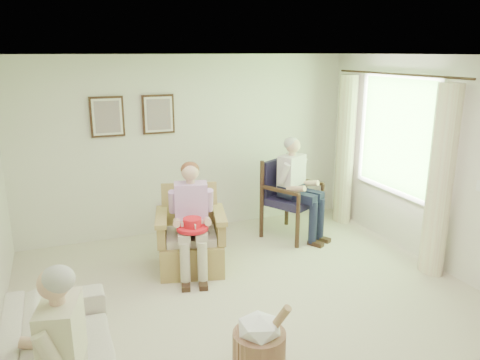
{
  "coord_description": "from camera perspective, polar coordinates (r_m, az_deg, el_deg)",
  "views": [
    {
      "loc": [
        -1.81,
        -3.83,
        2.63
      ],
      "look_at": [
        0.31,
        1.51,
        1.05
      ],
      "focal_mm": 35.0,
      "sensor_mm": 36.0,
      "label": 1
    }
  ],
  "objects": [
    {
      "name": "framed_print_right",
      "position": [
        6.73,
        -9.91,
        7.89
      ],
      "size": [
        0.45,
        0.05,
        0.55
      ],
      "color": "#382114",
      "rests_on": "back_wall"
    },
    {
      "name": "person_sofa",
      "position": [
        3.5,
        -21.48,
        -18.73
      ],
      "size": [
        0.42,
        0.62,
        1.28
      ],
      "rotation": [
        0.0,
        0.0,
        -1.8
      ],
      "color": "#C3B59D",
      "rests_on": "ground"
    },
    {
      "name": "window",
      "position": [
        6.68,
        18.58,
        5.57
      ],
      "size": [
        0.13,
        2.5,
        1.63
      ],
      "color": "#2D6B23",
      "rests_on": "right_wall"
    },
    {
      "name": "right_wall",
      "position": [
        5.92,
        26.01,
        0.79
      ],
      "size": [
        0.04,
        5.5,
        2.6
      ],
      "primitive_type": "cube",
      "color": "silver",
      "rests_on": "ground"
    },
    {
      "name": "person_wicker",
      "position": [
        5.63,
        -5.8,
        -3.87
      ],
      "size": [
        0.4,
        0.63,
        1.34
      ],
      "rotation": [
        0.0,
        0.0,
        -0.24
      ],
      "color": "#C1B49C",
      "rests_on": "ground"
    },
    {
      "name": "person_dark",
      "position": [
        6.68,
        6.81,
        -0.07
      ],
      "size": [
        0.4,
        0.63,
        1.44
      ],
      "rotation": [
        0.0,
        0.0,
        0.51
      ],
      "color": "#171A33",
      "rests_on": "ground"
    },
    {
      "name": "wood_armchair",
      "position": [
        6.91,
        6.03,
        -1.72
      ],
      "size": [
        0.72,
        0.68,
        1.11
      ],
      "rotation": [
        0.0,
        0.0,
        0.51
      ],
      "color": "black",
      "rests_on": "ground"
    },
    {
      "name": "floor",
      "position": [
        4.99,
        3.24,
        -16.51
      ],
      "size": [
        5.5,
        5.5,
        0.0
      ],
      "primitive_type": "plane",
      "color": "beige",
      "rests_on": "ground"
    },
    {
      "name": "hatbox",
      "position": [
        4.18,
        2.4,
        -19.17
      ],
      "size": [
        0.53,
        0.53,
        0.67
      ],
      "color": "tan",
      "rests_on": "ground"
    },
    {
      "name": "wicker_armchair",
      "position": [
        5.92,
        -6.05,
        -7.66
      ],
      "size": [
        0.8,
        0.79,
        1.02
      ],
      "rotation": [
        0.0,
        0.0,
        -0.24
      ],
      "color": "tan",
      "rests_on": "ground"
    },
    {
      "name": "curtain_right",
      "position": [
        7.44,
        12.69,
        3.53
      ],
      "size": [
        0.34,
        0.34,
        2.3
      ],
      "primitive_type": "cylinder",
      "color": "beige",
      "rests_on": "ground"
    },
    {
      "name": "framed_print_left",
      "position": [
        6.63,
        -15.88,
        7.42
      ],
      "size": [
        0.45,
        0.05,
        0.55
      ],
      "color": "#382114",
      "rests_on": "back_wall"
    },
    {
      "name": "curtain_left",
      "position": [
        5.98,
        23.21,
        -0.24
      ],
      "size": [
        0.34,
        0.34,
        2.3
      ],
      "primitive_type": "cylinder",
      "color": "beige",
      "rests_on": "ground"
    },
    {
      "name": "back_wall",
      "position": [
        6.95,
        -6.16,
        4.25
      ],
      "size": [
        5.0,
        0.04,
        2.6
      ],
      "primitive_type": "cube",
      "color": "silver",
      "rests_on": "ground"
    },
    {
      "name": "red_hat",
      "position": [
        5.47,
        -5.82,
        -5.55
      ],
      "size": [
        0.37,
        0.37,
        0.14
      ],
      "color": "red",
      "rests_on": "person_wicker"
    },
    {
      "name": "ceiling",
      "position": [
        4.23,
        3.78,
        14.92
      ],
      "size": [
        5.0,
        5.5,
        0.02
      ],
      "primitive_type": "cube",
      "color": "white",
      "rests_on": "back_wall"
    }
  ]
}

